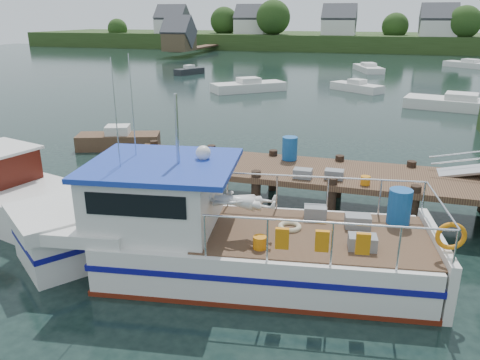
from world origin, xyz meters
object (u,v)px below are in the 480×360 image
(moored_b, at_px, (357,87))
(moored_c, at_px, (461,104))
(lobster_boat, at_px, (211,236))
(moored_far, at_px, (470,65))
(moored_rowboat, at_px, (119,140))
(moored_d, at_px, (368,68))
(moored_e, at_px, (189,71))
(moored_a, at_px, (249,86))

(moored_b, distance_m, moored_c, 10.20)
(lobster_boat, distance_m, moored_c, 27.87)
(moored_b, bearing_deg, moored_far, 62.19)
(moored_rowboat, height_order, moored_d, moored_rowboat)
(moored_far, height_order, moored_d, moored_far)
(lobster_boat, xyz_separation_m, moored_e, (-17.20, 40.54, -0.63))
(moored_far, relative_size, moored_b, 1.30)
(lobster_boat, xyz_separation_m, moored_d, (2.44, 49.01, -0.63))
(moored_c, relative_size, moored_d, 1.22)
(moored_far, distance_m, moored_b, 27.42)
(moored_rowboat, xyz_separation_m, moored_e, (-8.57, 30.46, -0.06))
(moored_b, height_order, moored_d, moored_b)
(lobster_boat, distance_m, moored_b, 32.98)
(moored_c, bearing_deg, moored_d, 129.70)
(moored_rowboat, xyz_separation_m, moored_d, (11.08, 38.92, -0.05))
(lobster_boat, relative_size, moored_far, 1.85)
(moored_e, bearing_deg, moored_rowboat, -59.65)
(moored_c, distance_m, moored_d, 23.95)
(lobster_boat, height_order, moored_e, lobster_boat)
(moored_rowboat, distance_m, moored_d, 40.47)
(moored_far, distance_m, moored_e, 36.10)
(lobster_boat, bearing_deg, moored_a, 95.41)
(lobster_boat, relative_size, moored_rowboat, 2.73)
(moored_e, bearing_deg, moored_b, -7.06)
(moored_b, bearing_deg, moored_c, -41.25)
(moored_far, height_order, moored_a, moored_a)
(moored_far, distance_m, moored_c, 31.40)
(moored_c, relative_size, moored_e, 2.03)
(moored_far, distance_m, moored_d, 14.84)
(moored_b, distance_m, moored_d, 16.10)
(moored_a, height_order, moored_c, moored_a)
(moored_d, bearing_deg, moored_far, 44.13)
(moored_rowboat, distance_m, moored_far, 52.57)
(moored_rowboat, height_order, moored_far, moored_rowboat)
(moored_d, bearing_deg, moored_c, -61.56)
(moored_rowboat, bearing_deg, lobster_boat, -38.89)
(moored_e, bearing_deg, moored_a, -31.60)
(moored_a, distance_m, moored_c, 17.35)
(moored_far, relative_size, moored_c, 0.80)
(moored_rowboat, relative_size, moored_a, 0.67)
(moored_rowboat, bearing_deg, moored_c, 51.94)
(moored_d, bearing_deg, moored_a, -106.26)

